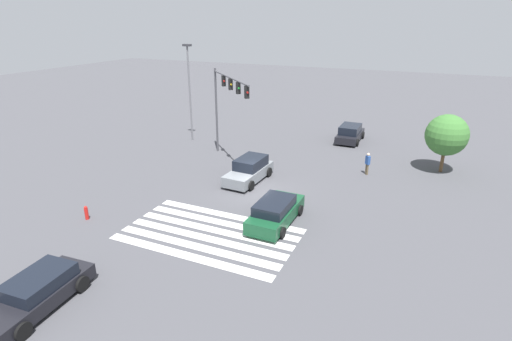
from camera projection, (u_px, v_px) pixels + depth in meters
ground_plane at (256, 192)px, 27.64m from camera, size 145.78×145.78×0.00m
crosswalk_markings at (210, 234)px, 22.26m from camera, size 9.60×5.35×0.01m
traffic_signal_mast at (226, 95)px, 31.37m from camera, size 6.05×6.05×7.32m
car_1 at (249, 170)px, 29.29m from camera, size 2.33×4.77×1.70m
car_2 at (276, 212)px, 23.20m from camera, size 2.22×4.83×1.52m
car_3 at (37, 292)px, 16.48m from camera, size 2.42×4.98×1.39m
car_4 at (350, 133)px, 38.63m from camera, size 2.24×4.50×1.61m
pedestrian at (368, 163)px, 30.34m from camera, size 0.41×0.41×1.73m
street_light_pole_a at (189, 85)px, 37.38m from camera, size 0.80×0.36×9.03m
tree_corner_a at (447, 135)px, 30.19m from camera, size 3.15×3.15×4.54m
fire_hydrant at (86, 213)px, 23.75m from camera, size 0.22×0.22×0.86m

